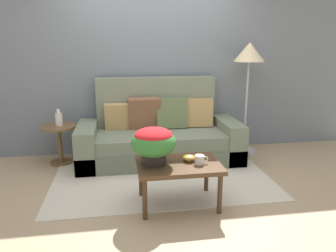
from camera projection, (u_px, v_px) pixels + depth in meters
ground_plane at (162, 177)px, 3.98m from camera, size 14.00×14.00×0.00m
wall_back at (151, 61)px, 4.71m from camera, size 6.40×0.12×2.72m
area_rug at (162, 177)px, 3.99m from camera, size 2.63×1.70×0.01m
couch at (159, 136)px, 4.53m from camera, size 2.23×0.91×1.14m
coffee_table at (178, 168)px, 3.23m from camera, size 0.84×0.59×0.45m
side_table at (59, 137)px, 4.36m from camera, size 0.48×0.48×0.54m
floor_lamp at (249, 60)px, 4.58m from camera, size 0.44×0.44×1.63m
potted_plant at (154, 142)px, 3.14m from camera, size 0.45×0.45×0.37m
coffee_mug at (200, 160)px, 3.18m from camera, size 0.14×0.09×0.09m
snack_bowl at (189, 158)px, 3.26m from camera, size 0.13×0.13×0.07m
table_vase at (59, 119)px, 4.29m from camera, size 0.09×0.09×0.23m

